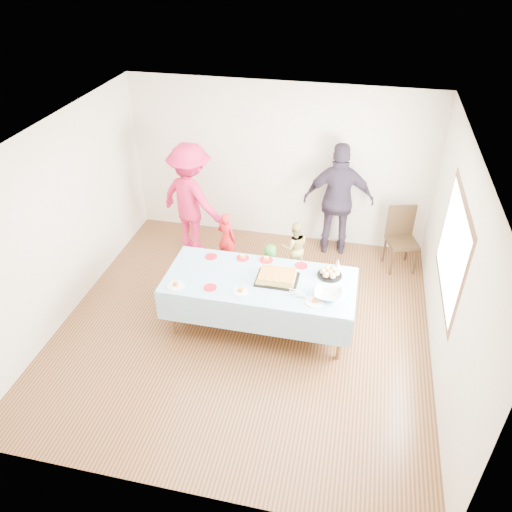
{
  "coord_description": "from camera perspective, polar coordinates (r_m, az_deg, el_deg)",
  "views": [
    {
      "loc": [
        1.29,
        -5.05,
        4.69
      ],
      "look_at": [
        0.1,
        0.3,
        0.99
      ],
      "focal_mm": 35.0,
      "sensor_mm": 36.0,
      "label": 1
    }
  ],
  "objects": [
    {
      "name": "plate_white_mid",
      "position": [
        6.33,
        -1.78,
        -4.09
      ],
      "size": [
        0.19,
        0.19,
        0.01
      ],
      "primitive_type": "cylinder",
      "color": "white",
      "rests_on": "party_table"
    },
    {
      "name": "party_table",
      "position": [
        6.58,
        0.44,
        -3.07
      ],
      "size": [
        2.5,
        1.1,
        0.78
      ],
      "color": "brown",
      "rests_on": "ground"
    },
    {
      "name": "rolls_tray",
      "position": [
        6.66,
        8.42,
        -1.96
      ],
      "size": [
        0.33,
        0.33,
        0.1
      ],
      "color": "black",
      "rests_on": "party_table"
    },
    {
      "name": "plate_red_far_b",
      "position": [
        6.94,
        -1.53,
        -0.23
      ],
      "size": [
        0.18,
        0.18,
        0.01
      ],
      "primitive_type": "cylinder",
      "color": "red",
      "rests_on": "party_table"
    },
    {
      "name": "plate_red_far_a",
      "position": [
        7.0,
        -5.15,
        -0.06
      ],
      "size": [
        0.17,
        0.17,
        0.01
      ],
      "primitive_type": "cylinder",
      "color": "red",
      "rests_on": "party_table"
    },
    {
      "name": "punch_bowl",
      "position": [
        6.29,
        8.23,
        -4.34
      ],
      "size": [
        0.35,
        0.35,
        0.09
      ],
      "primitive_type": "imported",
      "color": "silver",
      "rests_on": "party_table"
    },
    {
      "name": "toddler_mid",
      "position": [
        7.43,
        1.61,
        -1.37
      ],
      "size": [
        0.4,
        0.27,
        0.79
      ],
      "primitive_type": "imported",
      "rotation": [
        0.0,
        0.0,
        3.2
      ],
      "color": "#2B7C29",
      "rests_on": "ground"
    },
    {
      "name": "adult_right",
      "position": [
        8.16,
        9.41,
        6.3
      ],
      "size": [
        1.16,
        0.56,
        1.91
      ],
      "primitive_type": "imported",
      "rotation": [
        0.0,
        0.0,
        3.22
      ],
      "color": "#2F2634",
      "rests_on": "ground"
    },
    {
      "name": "toddler_right",
      "position": [
        7.81,
        4.44,
        0.97
      ],
      "size": [
        0.51,
        0.44,
        0.89
      ],
      "primitive_type": "imported",
      "rotation": [
        0.0,
        0.0,
        3.41
      ],
      "color": "tan",
      "rests_on": "ground"
    },
    {
      "name": "plate_white_left",
      "position": [
        6.51,
        -9.16,
        -3.36
      ],
      "size": [
        0.22,
        0.22,
        0.01
      ],
      "primitive_type": "cylinder",
      "color": "white",
      "rests_on": "party_table"
    },
    {
      "name": "birthday_cake",
      "position": [
        6.52,
        2.43,
        -2.42
      ],
      "size": [
        0.55,
        0.42,
        0.1
      ],
      "color": "black",
      "rests_on": "party_table"
    },
    {
      "name": "dining_chair",
      "position": [
        8.21,
        16.27,
        2.38
      ],
      "size": [
        0.56,
        0.56,
        1.03
      ],
      "rotation": [
        0.0,
        0.0,
        0.31
      ],
      "color": "black",
      "rests_on": "ground"
    },
    {
      "name": "room_walls",
      "position": [
        5.97,
        -1.04,
        4.71
      ],
      "size": [
        5.04,
        5.04,
        2.72
      ],
      "color": "beige",
      "rests_on": "ground"
    },
    {
      "name": "plate_white_right",
      "position": [
        6.21,
        6.69,
        -5.23
      ],
      "size": [
        0.23,
        0.23,
        0.01
      ],
      "primitive_type": "cylinder",
      "color": "white",
      "rests_on": "party_table"
    },
    {
      "name": "plate_red_far_d",
      "position": [
        6.82,
        5.21,
        -1.1
      ],
      "size": [
        0.17,
        0.17,
        0.01
      ],
      "primitive_type": "cylinder",
      "color": "red",
      "rests_on": "party_table"
    },
    {
      "name": "plate_red_far_c",
      "position": [
        6.9,
        1.17,
        -0.45
      ],
      "size": [
        0.19,
        0.19,
        0.01
      ],
      "primitive_type": "cylinder",
      "color": "red",
      "rests_on": "party_table"
    },
    {
      "name": "ground",
      "position": [
        7.02,
        -1.34,
        -7.97
      ],
      "size": [
        5.0,
        5.0,
        0.0
      ],
      "primitive_type": "plane",
      "color": "#482614",
      "rests_on": "ground"
    },
    {
      "name": "toddler_left",
      "position": [
        7.99,
        -3.37,
        1.97
      ],
      "size": [
        0.39,
        0.32,
        0.92
      ],
      "primitive_type": "imported",
      "rotation": [
        0.0,
        0.0,
        2.8
      ],
      "color": "red",
      "rests_on": "ground"
    },
    {
      "name": "plate_red_near",
      "position": [
        6.42,
        -5.26,
        -3.61
      ],
      "size": [
        0.17,
        0.17,
        0.01
      ],
      "primitive_type": "cylinder",
      "color": "red",
      "rests_on": "party_table"
    },
    {
      "name": "adult_left",
      "position": [
        8.17,
        -7.39,
        6.42
      ],
      "size": [
        1.4,
        1.12,
        1.89
      ],
      "primitive_type": "imported",
      "rotation": [
        0.0,
        0.0,
        2.74
      ],
      "color": "#CD1948",
      "rests_on": "ground"
    },
    {
      "name": "party_hat",
      "position": [
        6.78,
        9.31,
        -0.89
      ],
      "size": [
        0.1,
        0.1,
        0.17
      ],
      "primitive_type": "cone",
      "color": "white",
      "rests_on": "party_table"
    },
    {
      "name": "fork_pile",
      "position": [
        6.28,
        4.71,
        -4.3
      ],
      "size": [
        0.24,
        0.18,
        0.07
      ],
      "primitive_type": null,
      "color": "white",
      "rests_on": "party_table"
    }
  ]
}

